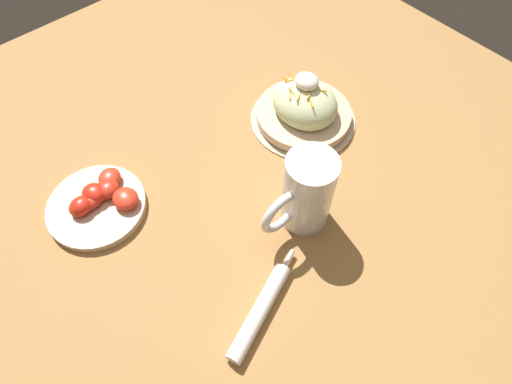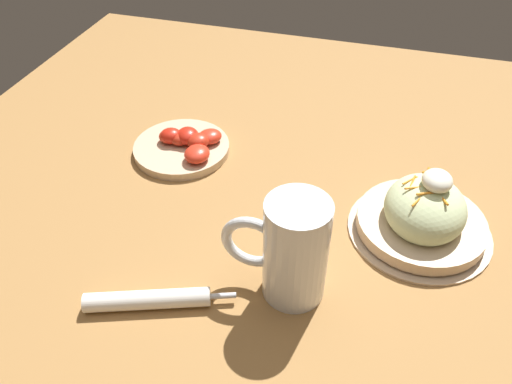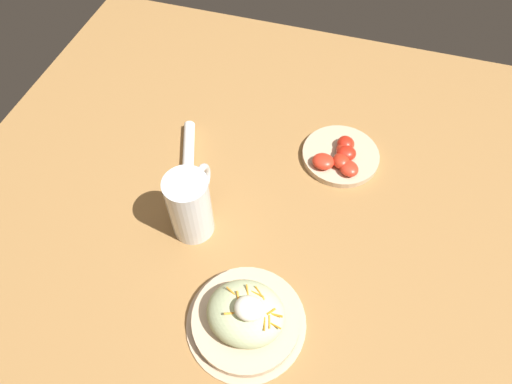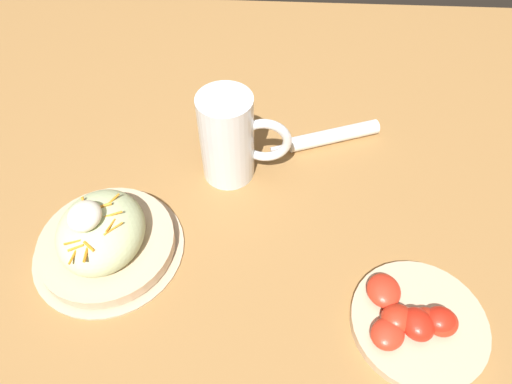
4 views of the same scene
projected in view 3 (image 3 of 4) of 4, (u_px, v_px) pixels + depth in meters
name	position (u px, v px, depth m)	size (l,w,h in m)	color
ground_plane	(257.00, 227.00, 0.96)	(1.43, 1.43, 0.00)	#9E703D
salad_plate	(246.00, 316.00, 0.81)	(0.23, 0.23, 0.11)	#D1B28E
beer_mug	(191.00, 208.00, 0.91)	(0.09, 0.15, 0.16)	white
napkin_roll	(189.00, 152.00, 1.07)	(0.09, 0.20, 0.03)	white
tomato_plate	(341.00, 155.00, 1.06)	(0.18, 0.18, 0.05)	#D1B28E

